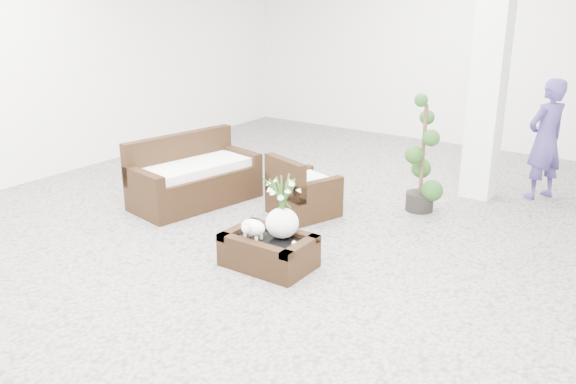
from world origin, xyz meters
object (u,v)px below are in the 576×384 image
Objects in this scene: topiary at (423,155)px; armchair at (304,185)px; loveseat at (195,171)px; coffee_table at (269,252)px.

armchair is at bearing -139.66° from topiary.
coffee_table is at bearing -105.89° from loveseat.
coffee_table is 0.54× the size of loveseat.
loveseat is at bearing 38.11° from armchair.
coffee_table is 2.22m from loveseat.
armchair is at bearing 110.04° from coffee_table.
loveseat is (-1.41, -0.47, 0.06)m from armchair.
armchair is 1.49m from loveseat.
coffee_table is 1.16× the size of armchair.
coffee_table is 1.59m from armchair.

